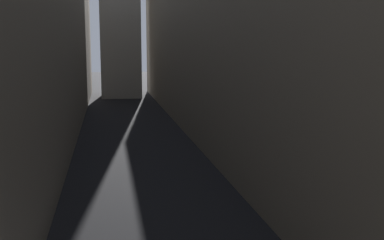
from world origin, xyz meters
TOP-DOWN VIEW (x-y plane):
  - ground_plane at (0.00, 48.00)m, footprint 264.00×264.00m
  - building_block_right at (11.98, 50.00)m, footprint 12.95×108.00m

SIDE VIEW (x-z plane):
  - ground_plane at x=0.00m, z-range 0.00..0.00m
  - building_block_right at x=11.98m, z-range 0.00..21.77m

